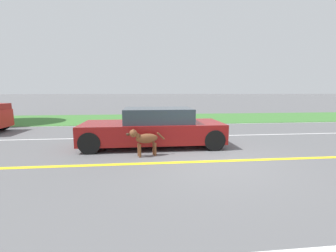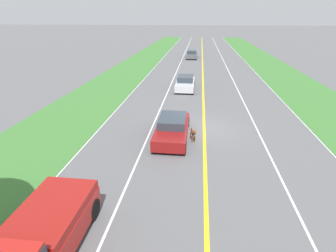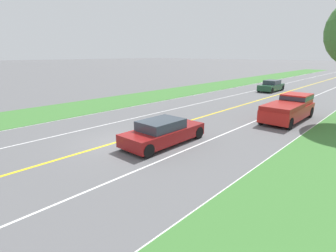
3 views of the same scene
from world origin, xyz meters
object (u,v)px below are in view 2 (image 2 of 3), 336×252
dog (193,133)px  car_trailing_mid (192,54)px  car_trailing_near (185,83)px  ego_car (172,128)px

dog → car_trailing_mid: size_ratio=0.24×
dog → car_trailing_near: 12.17m
car_trailing_near → car_trailing_mid: bearing=-89.9°
car_trailing_near → car_trailing_mid: size_ratio=0.96×
car_trailing_near → car_trailing_mid: car_trailing_mid is taller
dog → car_trailing_mid: 33.38m
ego_car → car_trailing_mid: 33.01m
ego_car → car_trailing_near: (-0.14, -11.77, -0.01)m
ego_car → car_trailing_near: ego_car is taller
dog → car_trailing_mid: (1.19, -33.35, 0.10)m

